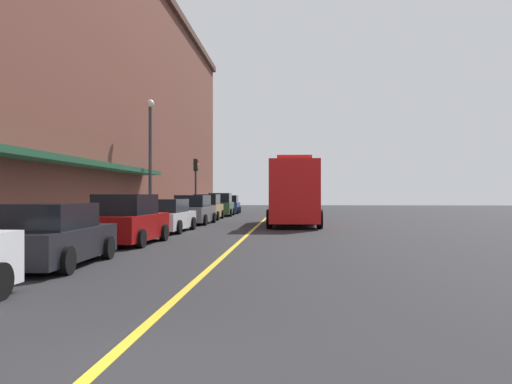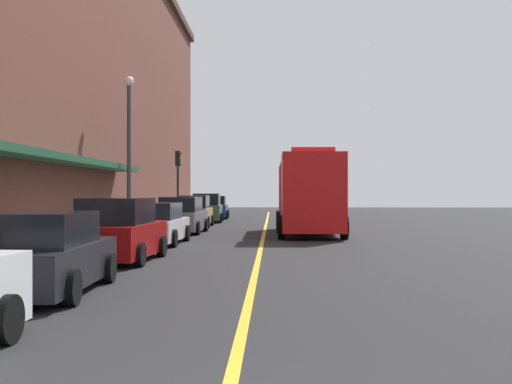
{
  "view_description": "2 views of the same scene",
  "coord_description": "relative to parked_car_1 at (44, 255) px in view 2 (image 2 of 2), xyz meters",
  "views": [
    {
      "loc": [
        1.98,
        -4.83,
        1.78
      ],
      "look_at": [
        0.29,
        19.23,
        1.89
      ],
      "focal_mm": 36.48,
      "sensor_mm": 36.0,
      "label": 1
    },
    {
      "loc": [
        0.43,
        -4.48,
        1.93
      ],
      "look_at": [
        -0.23,
        20.28,
        1.96
      ],
      "focal_mm": 44.98,
      "sensor_mm": 36.0,
      "label": 2
    }
  ],
  "objects": [
    {
      "name": "sidewalk_left",
      "position": [
        -2.25,
        17.39,
        -0.66
      ],
      "size": [
        2.4,
        70.0,
        0.15
      ],
      "primitive_type": "cube",
      "color": "gray",
      "rests_on": "ground"
    },
    {
      "name": "parking_meter_0",
      "position": [
        -1.4,
        19.11,
        0.32
      ],
      "size": [
        0.14,
        0.18,
        1.33
      ],
      "color": "#4C4C51",
      "rests_on": "sidewalk_left"
    },
    {
      "name": "lane_center_stripe",
      "position": [
        3.95,
        17.39,
        -0.74
      ],
      "size": [
        0.16,
        70.0,
        0.01
      ],
      "primitive_type": "cube",
      "color": "gold",
      "rests_on": "ground"
    },
    {
      "name": "traffic_light_near",
      "position": [
        -1.34,
        26.26,
        2.42
      ],
      "size": [
        0.38,
        0.36,
        4.3
      ],
      "color": "#232326",
      "rests_on": "sidewalk_left"
    },
    {
      "name": "parked_car_7",
      "position": [
        0.04,
        35.71,
        0.05
      ],
      "size": [
        2.07,
        4.29,
        1.7
      ],
      "rotation": [
        0.0,
        0.0,
        1.6
      ],
      "color": "navy",
      "rests_on": "ground"
    },
    {
      "name": "street_lamp_left",
      "position": [
        -2.0,
        16.07,
        3.66
      ],
      "size": [
        0.44,
        0.44,
        6.94
      ],
      "color": "#33383D",
      "rests_on": "sidewalk_left"
    },
    {
      "name": "parked_car_3",
      "position": [
        -0.03,
        11.84,
        -0.0
      ],
      "size": [
        2.13,
        4.82,
        1.56
      ],
      "rotation": [
        0.0,
        0.0,
        1.55
      ],
      "color": "silver",
      "rests_on": "ground"
    },
    {
      "name": "parked_car_5",
      "position": [
        -0.09,
        24.04,
        0.09
      ],
      "size": [
        2.03,
        4.44,
        1.78
      ],
      "rotation": [
        0.0,
        0.0,
        1.58
      ],
      "color": "#A5844C",
      "rests_on": "ground"
    },
    {
      "name": "parking_meter_1",
      "position": [
        -1.4,
        14.38,
        0.32
      ],
      "size": [
        0.14,
        0.18,
        1.33
      ],
      "color": "#4C4C51",
      "rests_on": "sidewalk_left"
    },
    {
      "name": "fire_truck",
      "position": [
        6.01,
        17.82,
        1.08
      ],
      "size": [
        2.95,
        9.24,
        3.81
      ],
      "rotation": [
        0.0,
        0.0,
        -1.56
      ],
      "color": "red",
      "rests_on": "ground"
    },
    {
      "name": "parked_car_1",
      "position": [
        0.0,
        0.0,
        0.0
      ],
      "size": [
        2.15,
        4.62,
        1.56
      ],
      "rotation": [
        0.0,
        0.0,
        1.6
      ],
      "color": "black",
      "rests_on": "ground"
    },
    {
      "name": "ground_plane",
      "position": [
        3.95,
        17.39,
        -0.74
      ],
      "size": [
        112.0,
        112.0,
        0.0
      ],
      "primitive_type": "plane",
      "color": "#232326"
    },
    {
      "name": "parked_car_4",
      "position": [
        0.02,
        18.32,
        0.07
      ],
      "size": [
        2.2,
        4.65,
        1.73
      ],
      "rotation": [
        0.0,
        0.0,
        1.54
      ],
      "color": "#595B60",
      "rests_on": "ground"
    },
    {
      "name": "parked_car_2",
      "position": [
        0.04,
        5.77,
        0.09
      ],
      "size": [
        2.19,
        4.39,
        1.78
      ],
      "rotation": [
        0.0,
        0.0,
        1.53
      ],
      "color": "maroon",
      "rests_on": "ground"
    },
    {
      "name": "parked_car_6",
      "position": [
        0.01,
        30.13,
        0.14
      ],
      "size": [
        2.2,
        4.87,
        1.89
      ],
      "rotation": [
        0.0,
        0.0,
        1.61
      ],
      "color": "#2D5133",
      "rests_on": "ground"
    }
  ]
}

